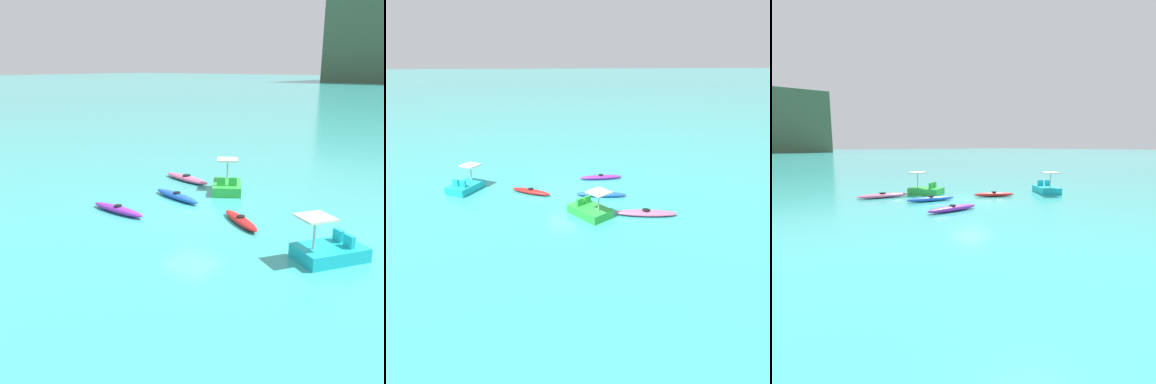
# 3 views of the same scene
# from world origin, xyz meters

# --- Properties ---
(ground_plane) EXTENTS (600.00, 600.00, 0.00)m
(ground_plane) POSITION_xyz_m (0.00, 0.00, 0.00)
(ground_plane) COLOR #38ADA8
(kayak_blue) EXTENTS (3.36, 1.21, 0.37)m
(kayak_blue) POSITION_xyz_m (-2.20, 1.46, 0.16)
(kayak_blue) COLOR blue
(kayak_blue) RESTS_ON ground_plane
(kayak_red) EXTENTS (2.77, 2.00, 0.37)m
(kayak_red) POSITION_xyz_m (2.40, 0.31, 0.16)
(kayak_red) COLOR red
(kayak_red) RESTS_ON ground_plane
(kayak_pink) EXTENTS (3.62, 1.35, 0.37)m
(kayak_pink) POSITION_xyz_m (-4.21, 4.70, 0.16)
(kayak_pink) COLOR pink
(kayak_pink) RESTS_ON ground_plane
(kayak_purple) EXTENTS (3.23, 0.60, 0.37)m
(kayak_purple) POSITION_xyz_m (-2.85, -1.95, 0.16)
(kayak_purple) COLOR purple
(kayak_purple) RESTS_ON ground_plane
(pedal_boat_green) EXTENTS (2.58, 2.83, 1.68)m
(pedal_boat_green) POSITION_xyz_m (-0.99, 4.20, 0.34)
(pedal_boat_green) COLOR green
(pedal_boat_green) RESTS_ON ground_plane
(pedal_boat_cyan) EXTENTS (2.52, 2.83, 1.68)m
(pedal_boat_cyan) POSITION_xyz_m (6.86, -0.88, 0.34)
(pedal_boat_cyan) COLOR #19B7C6
(pedal_boat_cyan) RESTS_ON ground_plane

